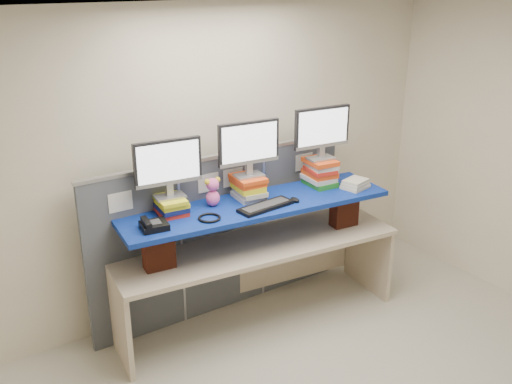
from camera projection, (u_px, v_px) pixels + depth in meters
room at (362, 243)px, 3.63m from camera, size 5.00×4.00×2.80m
cubicle_partition at (223, 233)px, 5.24m from camera, size 2.60×0.06×1.53m
desk at (256, 258)px, 5.08m from camera, size 2.63×1.02×0.78m
brick_pier_left at (159, 249)px, 4.54m from camera, size 0.26×0.16×0.33m
brick_pier_right at (344, 209)px, 5.31m from camera, size 0.26×0.16×0.33m
blue_board at (256, 205)px, 4.90m from camera, size 2.44×0.85×0.04m
book_stack_left at (171, 206)px, 4.65m from camera, size 0.25×0.31×0.14m
book_stack_center at (249, 187)px, 4.95m from camera, size 0.27×0.32×0.21m
book_stack_right at (320, 172)px, 5.25m from camera, size 0.28×0.33×0.25m
monitor_left at (168, 165)px, 4.53m from camera, size 0.56×0.18×0.48m
monitor_center at (249, 146)px, 4.81m from camera, size 0.56×0.18×0.48m
monitor_right at (322, 130)px, 5.11m from camera, size 0.56×0.18×0.48m
keyboard at (266, 206)px, 4.78m from camera, size 0.52×0.22×0.03m
mouse at (295, 200)px, 4.91m from camera, size 0.07×0.11×0.03m
desk_phone at (153, 225)px, 4.38m from camera, size 0.23×0.21×0.09m
headset at (209, 218)px, 4.57m from camera, size 0.25×0.25×0.02m
plush_toy at (213, 192)px, 4.78m from camera, size 0.15×0.11×0.25m
binder_stack at (355, 184)px, 5.21m from camera, size 0.27×0.24×0.08m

